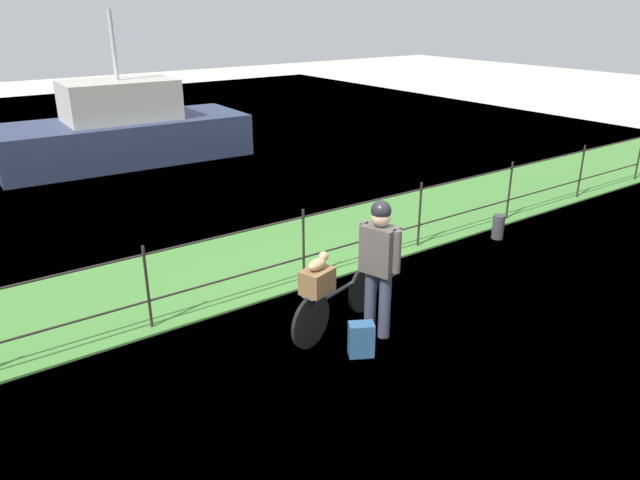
{
  "coord_description": "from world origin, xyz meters",
  "views": [
    {
      "loc": [
        -4.35,
        -4.5,
        3.71
      ],
      "look_at": [
        -0.19,
        1.26,
        0.9
      ],
      "focal_mm": 33.72,
      "sensor_mm": 36.0,
      "label": 1
    }
  ],
  "objects_px": {
    "terrier_dog": "(319,263)",
    "cyclist_person": "(379,257)",
    "mooring_bollard": "(498,227)",
    "moored_boat_near": "(124,131)",
    "wooden_crate": "(317,281)",
    "backpack_on_paving": "(361,339)",
    "bicycle_main": "(338,303)"
  },
  "relations": [
    {
      "from": "terrier_dog",
      "to": "cyclist_person",
      "type": "height_order",
      "value": "cyclist_person"
    },
    {
      "from": "bicycle_main",
      "to": "backpack_on_paving",
      "type": "distance_m",
      "value": 0.67
    },
    {
      "from": "wooden_crate",
      "to": "moored_boat_near",
      "type": "xyz_separation_m",
      "value": [
        1.18,
        9.92,
        -0.06
      ]
    },
    {
      "from": "wooden_crate",
      "to": "backpack_on_paving",
      "type": "distance_m",
      "value": 0.82
    },
    {
      "from": "terrier_dog",
      "to": "backpack_on_paving",
      "type": "bearing_deg",
      "value": -68.04
    },
    {
      "from": "terrier_dog",
      "to": "mooring_bollard",
      "type": "distance_m",
      "value": 4.56
    },
    {
      "from": "bicycle_main",
      "to": "mooring_bollard",
      "type": "distance_m",
      "value": 4.1
    },
    {
      "from": "backpack_on_paving",
      "to": "mooring_bollard",
      "type": "height_order",
      "value": "mooring_bollard"
    },
    {
      "from": "bicycle_main",
      "to": "wooden_crate",
      "type": "relative_size",
      "value": 4.63
    },
    {
      "from": "cyclist_person",
      "to": "wooden_crate",
      "type": "bearing_deg",
      "value": 158.63
    },
    {
      "from": "bicycle_main",
      "to": "terrier_dog",
      "type": "bearing_deg",
      "value": -163.51
    },
    {
      "from": "cyclist_person",
      "to": "mooring_bollard",
      "type": "height_order",
      "value": "cyclist_person"
    },
    {
      "from": "cyclist_person",
      "to": "mooring_bollard",
      "type": "xyz_separation_m",
      "value": [
        3.73,
        1.2,
        -0.8
      ]
    },
    {
      "from": "backpack_on_paving",
      "to": "terrier_dog",
      "type": "bearing_deg",
      "value": 141.06
    },
    {
      "from": "terrier_dog",
      "to": "moored_boat_near",
      "type": "xyz_separation_m",
      "value": [
        1.16,
        9.92,
        -0.27
      ]
    },
    {
      "from": "terrier_dog",
      "to": "cyclist_person",
      "type": "relative_size",
      "value": 0.19
    },
    {
      "from": "terrier_dog",
      "to": "cyclist_person",
      "type": "distance_m",
      "value": 0.71
    },
    {
      "from": "moored_boat_near",
      "to": "cyclist_person",
      "type": "bearing_deg",
      "value": -92.82
    },
    {
      "from": "wooden_crate",
      "to": "terrier_dog",
      "type": "xyz_separation_m",
      "value": [
        0.02,
        0.01,
        0.22
      ]
    },
    {
      "from": "terrier_dog",
      "to": "wooden_crate",
      "type": "bearing_deg",
      "value": -163.51
    },
    {
      "from": "mooring_bollard",
      "to": "moored_boat_near",
      "type": "relative_size",
      "value": 0.07
    },
    {
      "from": "moored_boat_near",
      "to": "mooring_bollard",
      "type": "bearing_deg",
      "value": -70.26
    },
    {
      "from": "terrier_dog",
      "to": "mooring_bollard",
      "type": "relative_size",
      "value": 0.79
    },
    {
      "from": "mooring_bollard",
      "to": "moored_boat_near",
      "type": "bearing_deg",
      "value": 109.74
    },
    {
      "from": "mooring_bollard",
      "to": "backpack_on_paving",
      "type": "bearing_deg",
      "value": -160.88
    },
    {
      "from": "bicycle_main",
      "to": "moored_boat_near",
      "type": "distance_m",
      "value": 9.85
    },
    {
      "from": "terrier_dog",
      "to": "moored_boat_near",
      "type": "bearing_deg",
      "value": 83.32
    },
    {
      "from": "cyclist_person",
      "to": "moored_boat_near",
      "type": "bearing_deg",
      "value": 87.18
    },
    {
      "from": "cyclist_person",
      "to": "backpack_on_paving",
      "type": "xyz_separation_m",
      "value": [
        -0.45,
        -0.25,
        -0.8
      ]
    },
    {
      "from": "cyclist_person",
      "to": "terrier_dog",
      "type": "bearing_deg",
      "value": 157.41
    },
    {
      "from": "bicycle_main",
      "to": "cyclist_person",
      "type": "relative_size",
      "value": 1.0
    },
    {
      "from": "backpack_on_paving",
      "to": "bicycle_main",
      "type": "bearing_deg",
      "value": 105.27
    }
  ]
}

